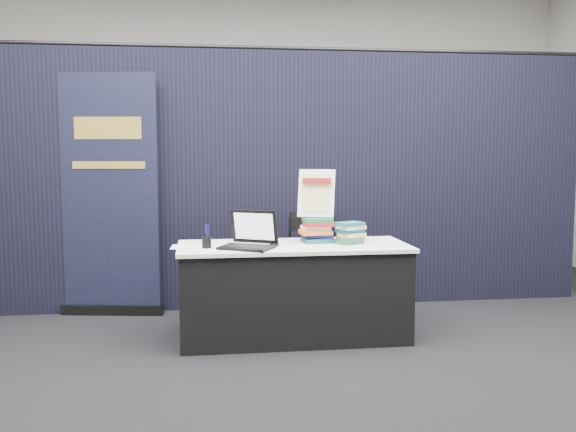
{
  "coord_description": "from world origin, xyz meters",
  "views": [
    {
      "loc": [
        -0.72,
        -4.38,
        1.5
      ],
      "look_at": [
        -0.04,
        0.55,
        0.98
      ],
      "focal_mm": 40.0,
      "sensor_mm": 36.0,
      "label": 1
    }
  ],
  "objects_px": {
    "book_stack_tall": "(317,230)",
    "info_sign": "(316,194)",
    "book_stack_short": "(350,233)",
    "display_table": "(293,291)",
    "laptop": "(246,239)",
    "stacking_chair": "(315,261)",
    "pullup_banner": "(110,209)"
  },
  "relations": [
    {
      "from": "laptop",
      "to": "book_stack_short",
      "type": "distance_m",
      "value": 0.84
    },
    {
      "from": "display_table",
      "to": "laptop",
      "type": "bearing_deg",
      "value": -161.42
    },
    {
      "from": "info_sign",
      "to": "pullup_banner",
      "type": "relative_size",
      "value": 0.18
    },
    {
      "from": "laptop",
      "to": "pullup_banner",
      "type": "height_order",
      "value": "pullup_banner"
    },
    {
      "from": "book_stack_tall",
      "to": "book_stack_short",
      "type": "distance_m",
      "value": 0.27
    },
    {
      "from": "display_table",
      "to": "stacking_chair",
      "type": "distance_m",
      "value": 0.58
    },
    {
      "from": "display_table",
      "to": "laptop",
      "type": "distance_m",
      "value": 0.6
    },
    {
      "from": "book_stack_tall",
      "to": "book_stack_short",
      "type": "relative_size",
      "value": 1.01
    },
    {
      "from": "stacking_chair",
      "to": "info_sign",
      "type": "bearing_deg",
      "value": -108.41
    },
    {
      "from": "laptop",
      "to": "book_stack_short",
      "type": "relative_size",
      "value": 1.87
    },
    {
      "from": "display_table",
      "to": "pullup_banner",
      "type": "xyz_separation_m",
      "value": [
        -1.52,
        0.95,
        0.59
      ]
    },
    {
      "from": "display_table",
      "to": "pullup_banner",
      "type": "relative_size",
      "value": 0.83
    },
    {
      "from": "info_sign",
      "to": "stacking_chair",
      "type": "height_order",
      "value": "info_sign"
    },
    {
      "from": "display_table",
      "to": "stacking_chair",
      "type": "xyz_separation_m",
      "value": [
        0.27,
        0.49,
        0.15
      ]
    },
    {
      "from": "book_stack_tall",
      "to": "info_sign",
      "type": "bearing_deg",
      "value": 90.0
    },
    {
      "from": "book_stack_tall",
      "to": "laptop",
      "type": "bearing_deg",
      "value": -158.45
    },
    {
      "from": "info_sign",
      "to": "pullup_banner",
      "type": "xyz_separation_m",
      "value": [
        -1.73,
        0.81,
        -0.18
      ]
    },
    {
      "from": "laptop",
      "to": "book_stack_tall",
      "type": "height_order",
      "value": "laptop"
    },
    {
      "from": "book_stack_short",
      "to": "stacking_chair",
      "type": "height_order",
      "value": "stacking_chair"
    },
    {
      "from": "book_stack_short",
      "to": "pullup_banner",
      "type": "height_order",
      "value": "pullup_banner"
    },
    {
      "from": "book_stack_tall",
      "to": "info_sign",
      "type": "relative_size",
      "value": 0.62
    },
    {
      "from": "book_stack_tall",
      "to": "book_stack_short",
      "type": "bearing_deg",
      "value": -26.13
    },
    {
      "from": "laptop",
      "to": "book_stack_short",
      "type": "height_order",
      "value": "laptop"
    },
    {
      "from": "display_table",
      "to": "book_stack_tall",
      "type": "bearing_deg",
      "value": 26.74
    },
    {
      "from": "info_sign",
      "to": "pullup_banner",
      "type": "height_order",
      "value": "pullup_banner"
    },
    {
      "from": "display_table",
      "to": "stacking_chair",
      "type": "height_order",
      "value": "stacking_chair"
    },
    {
      "from": "book_stack_tall",
      "to": "pullup_banner",
      "type": "relative_size",
      "value": 0.11
    },
    {
      "from": "info_sign",
      "to": "book_stack_tall",
      "type": "bearing_deg",
      "value": -70.75
    },
    {
      "from": "laptop",
      "to": "stacking_chair",
      "type": "relative_size",
      "value": 0.48
    },
    {
      "from": "book_stack_short",
      "to": "display_table",
      "type": "bearing_deg",
      "value": 177.9
    },
    {
      "from": "display_table",
      "to": "pullup_banner",
      "type": "distance_m",
      "value": 1.89
    },
    {
      "from": "book_stack_tall",
      "to": "info_sign",
      "type": "xyz_separation_m",
      "value": [
        -0.0,
        0.03,
        0.29
      ]
    }
  ]
}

